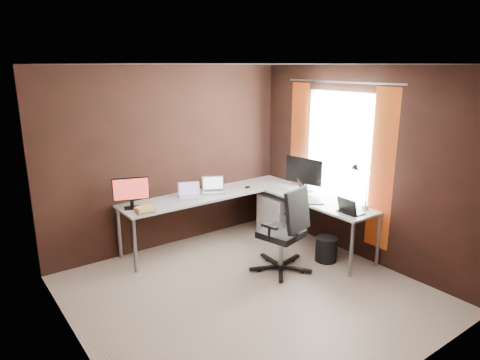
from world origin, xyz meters
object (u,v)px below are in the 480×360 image
laptop_silver (213,188)px  office_chair (284,247)px  laptop_black_small (349,210)px  book_stack (145,210)px  drawer_pedestal (278,215)px  monitor_right (304,173)px  desk_lamp (360,181)px  laptop_white (190,194)px  laptop_black_big (307,197)px  monitor_left (131,191)px  wastebasket (326,249)px

laptop_silver → office_chair: bearing=-56.6°
laptop_black_small → book_stack: bearing=55.6°
drawer_pedestal → monitor_right: monitor_right is taller
desk_lamp → office_chair: size_ratio=0.54×
drawer_pedestal → laptop_black_small: size_ratio=1.98×
monitor_right → laptop_white: monitor_right is taller
drawer_pedestal → laptop_black_big: size_ratio=1.21×
laptop_silver → office_chair: size_ratio=0.36×
laptop_silver → desk_lamp: bearing=-31.8°
monitor_right → book_stack: size_ratio=2.37×
monitor_left → monitor_right: bearing=1.1°
laptop_black_big → monitor_left: bearing=93.4°
monitor_right → laptop_silver: bearing=42.6°
laptop_silver → desk_lamp: desk_lamp is taller
monitor_left → monitor_right: size_ratio=0.74×
drawer_pedestal → book_stack: 2.11m
wastebasket → laptop_black_small: bearing=-77.4°
monitor_left → office_chair: bearing=-24.9°
monitor_right → laptop_black_big: bearing=130.6°
laptop_black_big → office_chair: (-0.63, -0.25, -0.47)m
monitor_right → laptop_white: 1.64m
laptop_black_big → wastebasket: size_ratio=1.53×
drawer_pedestal → laptop_silver: bearing=155.8°
book_stack → drawer_pedestal: bearing=-4.2°
laptop_black_big → drawer_pedestal: bearing=23.5°
monitor_left → desk_lamp: 2.87m
laptop_silver → laptop_black_big: 1.35m
laptop_black_small → laptop_black_big: bearing=8.0°
monitor_left → monitor_right: 2.40m
laptop_silver → laptop_black_small: bearing=-37.4°
laptop_white → laptop_black_small: laptop_white is taller
drawer_pedestal → laptop_silver: size_ratio=1.55×
office_chair → monitor_right: bearing=19.9°
book_stack → desk_lamp: 2.69m
desk_lamp → wastebasket: (-0.27, 0.25, -0.94)m
laptop_white → laptop_silver: size_ratio=0.92×
office_chair → monitor_left: bearing=122.1°
monitor_right → office_chair: size_ratio=0.55×
monitor_left → laptop_black_big: monitor_left is taller
monitor_right → desk_lamp: desk_lamp is taller
monitor_right → laptop_black_small: (-0.20, -1.01, -0.23)m
laptop_black_big → wastebasket: bearing=-147.8°
monitor_left → drawer_pedestal: bearing=8.7°
laptop_black_big → laptop_silver: bearing=67.5°
laptop_white → laptop_black_small: 2.14m
monitor_right → laptop_black_big: monitor_right is taller
laptop_white → laptop_black_small: (1.26, -1.73, -0.00)m
drawer_pedestal → laptop_black_big: bearing=-98.4°
laptop_black_big → laptop_black_small: size_ratio=1.64×
drawer_pedestal → book_stack: size_ratio=2.39×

